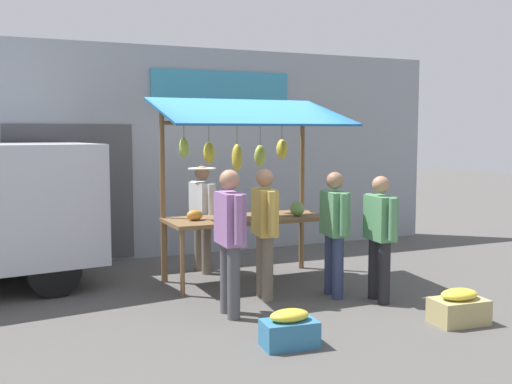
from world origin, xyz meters
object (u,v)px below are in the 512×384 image
object	(u,v)px
market_stall	(247,169)
produce_crate_near	(289,330)
shopper_with_ponytail	(230,232)
produce_crate_side	(459,308)
vendor_with_sunhat	(202,210)
shopper_in_striped_shirt	(265,225)
shopper_with_shopping_bag	(334,226)
shopper_in_grey_tee	(380,231)

from	to	relation	value
market_stall	produce_crate_near	bearing A→B (deg)	75.31
shopper_with_ponytail	produce_crate_side	xyz separation A→B (m)	(-2.12, 1.25, -0.77)
vendor_with_sunhat	shopper_in_striped_shirt	bearing A→B (deg)	1.66
shopper_with_ponytail	vendor_with_sunhat	bearing A→B (deg)	-7.75
shopper_in_striped_shirt	produce_crate_near	xyz separation A→B (m)	(0.50, 1.64, -0.75)
shopper_in_striped_shirt	shopper_with_shopping_bag	bearing A→B (deg)	-97.06
shopper_in_grey_tee	shopper_with_shopping_bag	bearing A→B (deg)	48.43
shopper_in_striped_shirt	produce_crate_side	distance (m)	2.40
shopper_in_grey_tee	produce_crate_side	world-z (taller)	shopper_in_grey_tee
shopper_with_shopping_bag	shopper_in_striped_shirt	bearing A→B (deg)	82.70
produce_crate_side	shopper_in_striped_shirt	bearing A→B (deg)	-49.81
shopper_with_shopping_bag	shopper_in_striped_shirt	xyz separation A→B (m)	(0.83, -0.25, 0.03)
shopper_with_shopping_bag	shopper_with_ponytail	size ratio (longest dim) A/B	0.95
shopper_with_shopping_bag	shopper_in_striped_shirt	size ratio (longest dim) A/B	0.97
vendor_with_sunhat	shopper_in_striped_shirt	size ratio (longest dim) A/B	0.97
vendor_with_sunhat	shopper_with_ponytail	bearing A→B (deg)	-17.04
shopper_with_ponytail	produce_crate_near	distance (m)	1.40
market_stall	produce_crate_side	size ratio (longest dim) A/B	4.20
market_stall	shopper_in_striped_shirt	world-z (taller)	market_stall
market_stall	shopper_in_striped_shirt	bearing A→B (deg)	79.37
shopper_in_striped_shirt	produce_crate_side	world-z (taller)	shopper_in_striped_shirt
market_stall	shopper_in_grey_tee	size ratio (longest dim) A/B	1.65
produce_crate_near	produce_crate_side	xyz separation A→B (m)	(-1.97, 0.10, 0.01)
shopper_in_striped_shirt	produce_crate_near	bearing A→B (deg)	172.63
produce_crate_near	shopper_with_ponytail	bearing A→B (deg)	-82.70
vendor_with_sunhat	shopper_with_ponytail	size ratio (longest dim) A/B	0.95
shopper_in_striped_shirt	produce_crate_side	xyz separation A→B (m)	(-1.47, 1.74, -0.74)
vendor_with_sunhat	shopper_with_ponytail	xyz separation A→B (m)	(0.43, 2.16, 0.04)
vendor_with_sunhat	produce_crate_near	xyz separation A→B (m)	(0.29, 3.32, -0.74)
vendor_with_sunhat	shopper_with_ponytail	world-z (taller)	shopper_with_ponytail
shopper_in_striped_shirt	vendor_with_sunhat	bearing A→B (deg)	16.97
vendor_with_sunhat	shopper_in_grey_tee	size ratio (longest dim) A/B	1.02
shopper_with_shopping_bag	shopper_with_ponytail	world-z (taller)	shopper_with_ponytail
produce_crate_near	shopper_with_shopping_bag	bearing A→B (deg)	-133.69
shopper_with_shopping_bag	shopper_in_striped_shirt	distance (m)	0.87
market_stall	vendor_with_sunhat	world-z (taller)	market_stall
produce_crate_near	market_stall	bearing A→B (deg)	-104.69
shopper_in_striped_shirt	produce_crate_side	bearing A→B (deg)	-130.19
shopper_in_grey_tee	shopper_in_striped_shirt	xyz separation A→B (m)	(1.21, -0.66, 0.06)
shopper_in_striped_shirt	market_stall	bearing A→B (deg)	-1.02
shopper_with_shopping_bag	produce_crate_near	bearing A→B (deg)	145.68
market_stall	shopper_with_ponytail	size ratio (longest dim) A/B	1.54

